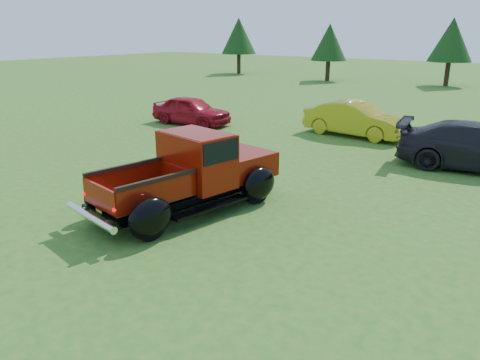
{
  "coord_description": "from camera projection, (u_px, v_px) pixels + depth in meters",
  "views": [
    {
      "loc": [
        5.77,
        -7.68,
        4.14
      ],
      "look_at": [
        -0.01,
        0.2,
        0.98
      ],
      "focal_mm": 35.0,
      "sensor_mm": 36.0,
      "label": 1
    }
  ],
  "objects": [
    {
      "name": "tree_far_west",
      "position": [
        239.0,
        36.0,
        44.73
      ],
      "size": [
        3.33,
        3.33,
        5.2
      ],
      "color": "#332114",
      "rests_on": "ground"
    },
    {
      "name": "tree_mid_left",
      "position": [
        452.0,
        40.0,
        34.85
      ],
      "size": [
        3.2,
        3.2,
        5.0
      ],
      "color": "#332114",
      "rests_on": "ground"
    },
    {
      "name": "show_car_yellow",
      "position": [
        356.0,
        119.0,
        18.83
      ],
      "size": [
        4.26,
        1.77,
        1.37
      ],
      "primitive_type": "imported",
      "rotation": [
        0.0,
        0.0,
        1.49
      ],
      "color": "#AA9D16",
      "rests_on": "ground"
    },
    {
      "name": "show_car_red",
      "position": [
        191.0,
        110.0,
        21.17
      ],
      "size": [
        3.83,
        1.76,
        1.27
      ],
      "primitive_type": "imported",
      "rotation": [
        0.0,
        0.0,
        1.64
      ],
      "color": "maroon",
      "rests_on": "ground"
    },
    {
      "name": "ground",
      "position": [
        235.0,
        224.0,
        10.42
      ],
      "size": [
        120.0,
        120.0,
        0.0
      ],
      "primitive_type": "plane",
      "color": "#29601B",
      "rests_on": "ground"
    },
    {
      "name": "tree_west",
      "position": [
        329.0,
        42.0,
        38.47
      ],
      "size": [
        2.94,
        2.94,
        4.6
      ],
      "color": "#332114",
      "rests_on": "ground"
    },
    {
      "name": "pickup_truck",
      "position": [
        197.0,
        172.0,
        11.26
      ],
      "size": [
        3.02,
        5.18,
        1.83
      ],
      "rotation": [
        0.0,
        0.0,
        -0.18
      ],
      "color": "black",
      "rests_on": "ground"
    }
  ]
}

